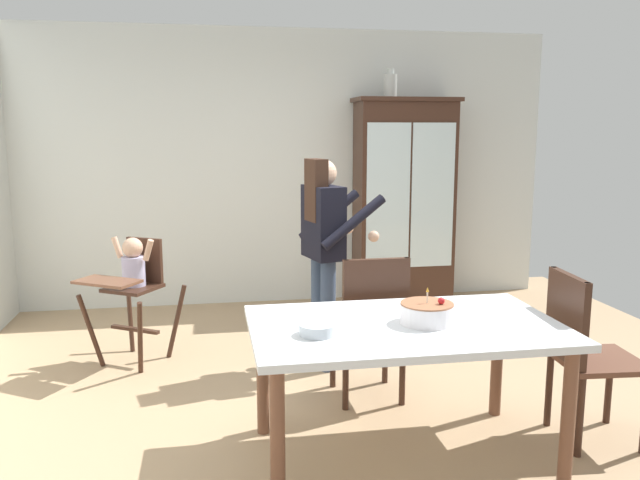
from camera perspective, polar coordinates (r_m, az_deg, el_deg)
name	(u,v)px	position (r m, az deg, el deg)	size (l,w,h in m)	color
ground_plane	(339,405)	(4.22, 1.72, -14.45)	(6.24, 6.24, 0.00)	tan
wall_back	(287,168)	(6.46, -2.97, 6.39)	(5.32, 0.06, 2.70)	silver
china_cabinet	(404,201)	(6.47, 7.44, 3.43)	(1.01, 0.48, 2.04)	#382116
ceramic_vase	(390,85)	(6.40, 6.25, 13.52)	(0.13, 0.13, 0.27)	#B2B7B2
high_chair_with_toddler	(133,277)	(4.96, -16.28, -3.17)	(0.79, 0.84, 0.95)	#382116
adult_person	(324,237)	(4.60, 0.38, 0.23)	(0.59, 0.58, 1.53)	#33425B
dining_table	(405,339)	(3.42, 7.54, -8.72)	(1.61, 0.97, 0.74)	silver
birthday_cake	(427,313)	(3.40, 9.47, -6.41)	(0.28, 0.28, 0.19)	white
serving_bowl	(317,329)	(3.17, -0.24, -7.95)	(0.18, 0.18, 0.06)	#B2BCC6
dining_chair_far_side	(371,319)	(4.09, 4.58, -6.96)	(0.45, 0.45, 0.96)	#382116
dining_chair_right_end	(582,345)	(3.88, 22.22, -8.65)	(0.47, 0.47, 0.96)	#382116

